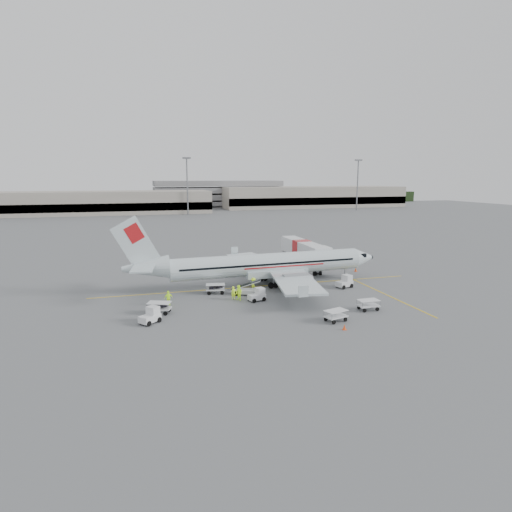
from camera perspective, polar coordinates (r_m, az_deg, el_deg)
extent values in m
plane|color=#56595B|center=(57.93, 0.55, -4.04)|extent=(360.00, 360.00, 0.00)
cube|color=yellow|center=(57.93, 0.55, -4.04)|extent=(44.00, 0.20, 0.01)
cube|color=yellow|center=(56.60, 16.71, -4.84)|extent=(0.20, 20.00, 0.01)
cone|color=#F84C17|center=(68.62, 13.16, -1.74)|extent=(0.41, 0.41, 0.67)
cone|color=#F84C17|center=(75.53, -5.01, -0.43)|extent=(0.37, 0.37, 0.60)
cone|color=#F84C17|center=(42.62, 11.71, -9.23)|extent=(0.36, 0.36, 0.58)
imported|color=#CCFC24|center=(51.74, -3.02, -4.92)|extent=(0.63, 0.46, 1.59)
imported|color=#CCFC24|center=(51.22, -2.30, -4.93)|extent=(1.04, 1.12, 1.84)
imported|color=#CCFC24|center=(55.21, -0.37, -3.81)|extent=(0.74, 1.20, 1.80)
imported|color=#CCFC24|center=(50.28, -11.58, -5.51)|extent=(1.07, 0.61, 1.71)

